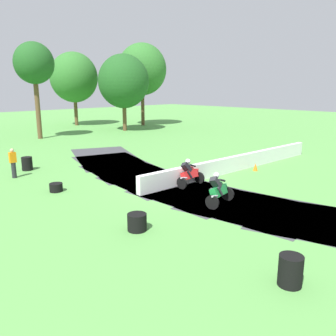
{
  "coord_description": "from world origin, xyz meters",
  "views": [
    {
      "loc": [
        -11.72,
        -11.72,
        4.86
      ],
      "look_at": [
        0.04,
        0.34,
        0.9
      ],
      "focal_mm": 37.0,
      "sensor_mm": 36.0,
      "label": 1
    }
  ],
  "objects": [
    {
      "name": "tree_mid_rise",
      "position": [
        17.44,
        22.85,
        6.98
      ],
      "size": [
        6.09,
        6.09,
        10.2
      ],
      "color": "brown",
      "rests_on": "ground"
    },
    {
      "name": "tire_stack_far",
      "position": [
        -4.09,
        -8.27,
        0.4
      ],
      "size": [
        0.61,
        0.61,
        0.8
      ],
      "color": "black",
      "rests_on": "ground"
    },
    {
      "name": "safety_barrier",
      "position": [
        5.32,
        -0.23,
        0.45
      ],
      "size": [
        14.87,
        0.93,
        0.9
      ],
      "primitive_type": "cube",
      "rotation": [
        0.0,
        0.0,
        4.67
      ],
      "color": "white",
      "rests_on": "ground"
    },
    {
      "name": "motorcycle_lead_red",
      "position": [
        0.86,
        -0.41,
        0.63
      ],
      "size": [
        1.68,
        0.91,
        1.42
      ],
      "color": "black",
      "rests_on": "ground"
    },
    {
      "name": "tire_stack_near",
      "position": [
        -3.7,
        8.55,
        0.4
      ],
      "size": [
        0.62,
        0.62,
        0.8
      ],
      "color": "black",
      "rests_on": "ground"
    },
    {
      "name": "ground_plane",
      "position": [
        0.0,
        0.0,
        0.0
      ],
      "size": [
        120.0,
        120.0,
        0.0
      ],
      "primitive_type": "plane",
      "color": "#569947"
    },
    {
      "name": "tree_far_right",
      "position": [
        12.18,
        19.8,
        5.44
      ],
      "size": [
        5.58,
        5.58,
        8.38
      ],
      "color": "brown",
      "rests_on": "ground"
    },
    {
      "name": "tree_far_left",
      "position": [
        11.17,
        28.74,
        6.0
      ],
      "size": [
        5.91,
        5.91,
        9.12
      ],
      "color": "brown",
      "rests_on": "ground"
    },
    {
      "name": "tire_stack_mid_a",
      "position": [
        -4.51,
        3.3,
        0.2
      ],
      "size": [
        0.61,
        0.61,
        0.4
      ],
      "color": "black",
      "rests_on": "ground"
    },
    {
      "name": "track_asphalt",
      "position": [
        0.71,
        -0.03,
        0.0
      ],
      "size": [
        7.75,
        26.28,
        0.01
      ],
      "color": "#3D3D42",
      "rests_on": "ground"
    },
    {
      "name": "tire_stack_mid_b",
      "position": [
        -4.66,
        -2.94,
        0.3
      ],
      "size": [
        0.68,
        0.68,
        0.6
      ],
      "color": "black",
      "rests_on": "ground"
    },
    {
      "name": "traffic_cone",
      "position": [
        5.96,
        -1.03,
        0.22
      ],
      "size": [
        0.28,
        0.28,
        0.44
      ],
      "primitive_type": "cone",
      "color": "orange",
      "rests_on": "ground"
    },
    {
      "name": "track_marshal",
      "position": [
        -4.95,
        7.28,
        0.82
      ],
      "size": [
        0.34,
        0.24,
        1.63
      ],
      "color": "#232328",
      "rests_on": "ground"
    },
    {
      "name": "tree_distant",
      "position": [
        2.56,
        20.57,
        6.9
      ],
      "size": [
        3.61,
        3.61,
        8.89
      ],
      "color": "brown",
      "rests_on": "ground"
    },
    {
      "name": "motorcycle_chase_green",
      "position": [
        -0.37,
        -3.18,
        0.64
      ],
      "size": [
        1.67,
        1.0,
        1.43
      ],
      "color": "black",
      "rests_on": "ground"
    }
  ]
}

